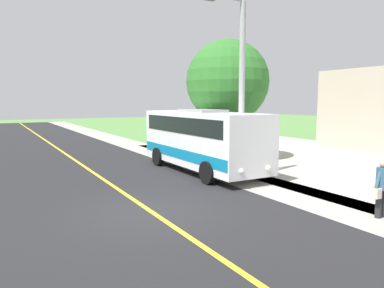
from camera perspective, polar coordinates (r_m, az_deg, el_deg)
ground_plane at (r=10.79m, az=-6.73°, el=-10.52°), size 120.00×120.00×0.00m
road_surface at (r=10.79m, az=-6.73°, el=-10.50°), size 8.00×100.00×0.01m
sidewalk at (r=13.59m, az=14.08°, el=-7.03°), size 2.40×100.00×0.01m
road_centre_line at (r=10.79m, az=-6.73°, el=-10.47°), size 0.16×100.00×0.00m
shuttle_bus_front at (r=16.37m, az=1.60°, el=1.04°), size 2.57×7.67×2.84m
pedestrian_with_bags at (r=11.23m, az=27.99°, el=-6.04°), size 0.72×0.34×1.62m
street_light_pole at (r=14.71m, az=7.52°, el=10.04°), size 1.97×0.24×7.30m
tree_curbside at (r=19.78m, az=5.65°, el=9.83°), size 4.48×4.48×6.52m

